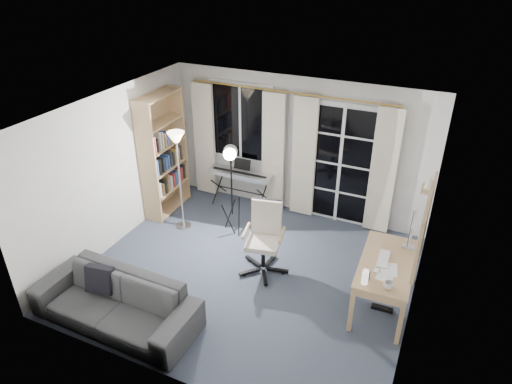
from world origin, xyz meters
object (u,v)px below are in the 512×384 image
desk (386,267)px  monitor (412,230)px  mug (389,284)px  keyboard_piano (240,175)px  torchiere_lamp (177,152)px  office_chair (265,231)px  studio_light (231,163)px  sofa (114,296)px  bookshelf (161,157)px

desk → monitor: bearing=64.2°
desk → mug: mug is taller
keyboard_piano → mug: size_ratio=10.13×
torchiere_lamp → office_chair: (1.67, -0.41, -0.75)m
keyboard_piano → monitor: bearing=-21.1°
studio_light → sofa: bearing=-121.4°
studio_light → keyboard_piano: bearing=86.5°
office_chair → desk: (1.72, -0.12, -0.01)m
keyboard_piano → desk: bearing=-29.9°
office_chair → studio_light: bearing=134.0°
torchiere_lamp → sofa: torchiere_lamp is taller
keyboard_piano → mug: 3.58m
sofa → bookshelf: bearing=112.9°
bookshelf → sofa: (1.04, -2.61, -0.59)m
torchiere_lamp → sofa: bearing=-79.0°
bookshelf → monitor: (4.20, -0.47, -0.05)m
bookshelf → monitor: bearing=-8.8°
keyboard_piano → desk: keyboard_piano is taller
torchiere_lamp → desk: 3.52m
office_chair → monitor: size_ratio=2.10×
desk → mug: 0.53m
torchiere_lamp → sofa: (0.43, -2.22, -0.95)m
bookshelf → desk: bearing=-15.3°
torchiere_lamp → desk: (3.40, -0.54, -0.76)m
torchiere_lamp → monitor: 3.62m
studio_light → monitor: (2.74, -0.23, -0.33)m
bookshelf → mug: size_ratio=18.66×
mug → torchiere_lamp: bearing=163.5°
studio_light → bookshelf: bearing=149.3°
keyboard_piano → monitor: monitor is taller
studio_light → mug: 2.94m
desk → monitor: monitor is taller
mug → office_chair: bearing=161.2°
desk → monitor: 0.60m
torchiere_lamp → sofa: 2.45m
desk → bookshelf: bearing=164.8°
desk → mug: size_ratio=11.59×
monitor → office_chair: bearing=-172.5°
keyboard_piano → desk: size_ratio=0.87×
monitor → sofa: 3.85m
torchiere_lamp → monitor: bearing=-1.4°
torchiere_lamp → keyboard_piano: (0.57, 1.03, -0.74)m
bookshelf → keyboard_piano: bearing=26.2°
studio_light → office_chair: bearing=-55.5°
studio_light → desk: bearing=-36.2°
desk → keyboard_piano: bearing=148.9°
office_chair → monitor: bearing=-2.1°
bookshelf → office_chair: bearing=-21.7°
torchiere_lamp → office_chair: 1.88m
office_chair → mug: bearing=-30.7°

